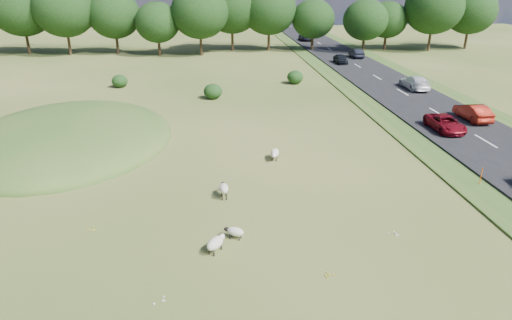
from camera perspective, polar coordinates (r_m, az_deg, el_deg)
The scene contains 17 objects.
ground at distance 44.47m, azimuth -4.63°, elevation 6.37°, with size 160.00×160.00×0.00m, color #375319.
mound at distance 38.52m, azimuth -22.49°, elevation 2.27°, with size 16.00×20.00×4.00m, color #33561E.
road at distance 57.95m, azimuth 15.57°, elevation 9.42°, with size 8.00×150.00×0.25m, color black.
treeline at distance 78.47m, azimuth -6.25°, elevation 17.90°, with size 96.28×14.66×11.70m.
shrubs at distance 52.27m, azimuth -4.93°, elevation 9.57°, with size 22.32×8.25×1.58m.
marker_post at distance 30.79m, azimuth 26.30°, elevation -1.92°, with size 0.06×0.06×1.20m, color #D8590C.
sheep_0 at distance 31.66m, azimuth 2.35°, elevation 0.85°, with size 0.84×1.39×0.77m.
sheep_1 at distance 22.40m, azimuth -2.68°, elevation -8.92°, with size 1.07×0.80×0.60m.
sheep_2 at distance 21.41m, azimuth -5.08°, elevation -10.28°, with size 1.07×1.28×0.74m.
sheep_3 at distance 26.23m, azimuth -4.06°, elevation -3.54°, with size 0.57×1.20×0.86m.
car_0 at distance 54.43m, azimuth 19.21°, elevation 9.16°, with size 2.04×5.01×1.45m, color white.
car_1 at distance 74.18m, azimuth 12.43°, elevation 12.92°, with size 1.41×4.06×1.34m, color black.
car_2 at distance 93.23m, azimuth 6.20°, elevation 15.00°, with size 2.07×4.49×1.25m, color black.
car_3 at distance 40.08m, azimuth 22.59°, elevation 4.27°, with size 2.02×4.38×1.22m, color maroon.
car_5 at distance 68.60m, azimuth 10.53°, elevation 12.34°, with size 1.51×3.75×1.28m, color black.
car_6 at distance 102.77m, azimuth 7.32°, elevation 15.63°, with size 2.00×4.91×1.42m, color silver.
car_7 at distance 44.07m, azimuth 25.48°, elevation 5.44°, with size 1.50×4.31×1.42m, color maroon.
Camera 1 is at (-0.66, -22.86, 11.83)m, focal length 32.00 mm.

